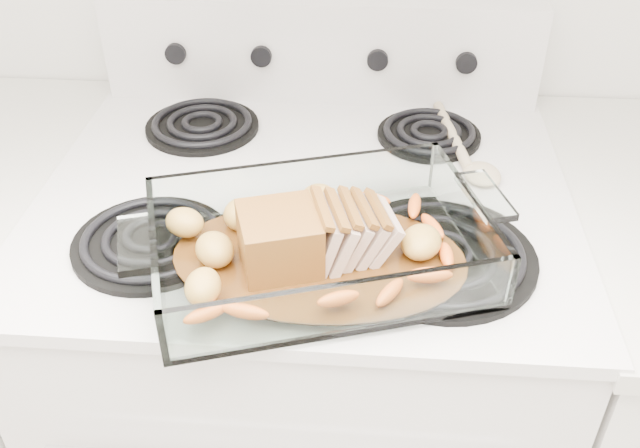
{
  "coord_description": "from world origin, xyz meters",
  "views": [
    {
      "loc": [
        0.09,
        0.77,
        1.52
      ],
      "look_at": [
        0.04,
        1.48,
        0.99
      ],
      "focal_mm": 40.0,
      "sensor_mm": 36.0,
      "label": 1
    }
  ],
  "objects": [
    {
      "name": "pork_roast",
      "position": [
        0.02,
        1.46,
        0.99
      ],
      "size": [
        0.19,
        0.09,
        0.08
      ],
      "rotation": [
        0.0,
        0.0,
        -0.41
      ],
      "color": "brown",
      "rests_on": "baking_dish"
    },
    {
      "name": "wooden_spoon",
      "position": [
        0.25,
        1.74,
        0.95
      ],
      "size": [
        0.09,
        0.26,
        0.02
      ],
      "rotation": [
        0.0,
        0.0,
        0.17
      ],
      "color": "tan",
      "rests_on": "electric_range"
    },
    {
      "name": "baking_dish",
      "position": [
        0.04,
        1.46,
        0.96
      ],
      "size": [
        0.4,
        0.26,
        0.08
      ],
      "rotation": [
        0.0,
        0.0,
        0.31
      ],
      "color": "silver",
      "rests_on": "electric_range"
    },
    {
      "name": "electric_range",
      "position": [
        0.0,
        1.66,
        0.48
      ],
      "size": [
        0.78,
        0.7,
        1.12
      ],
      "color": "silver",
      "rests_on": "ground"
    },
    {
      "name": "roast_vegetables",
      "position": [
        0.03,
        1.5,
        0.97
      ],
      "size": [
        0.34,
        0.19,
        0.04
      ],
      "rotation": [
        0.0,
        0.0,
        0.12
      ],
      "color": "#E85412",
      "rests_on": "baking_dish"
    }
  ]
}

